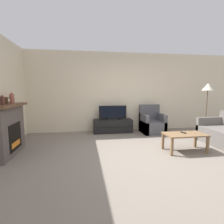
{
  "coord_description": "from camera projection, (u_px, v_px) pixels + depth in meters",
  "views": [
    {
      "loc": [
        -1.24,
        -3.5,
        1.4
      ],
      "look_at": [
        -0.54,
        0.95,
        0.85
      ],
      "focal_mm": 28.0,
      "sensor_mm": 36.0,
      "label": 1
    }
  ],
  "objects": [
    {
      "name": "coffee_table",
      "position": [
        185.0,
        136.0,
        4.03
      ],
      "size": [
        0.93,
        0.52,
        0.42
      ],
      "color": "brown",
      "rests_on": "ground"
    },
    {
      "name": "tv",
      "position": [
        113.0,
        113.0,
        5.83
      ],
      "size": [
        0.93,
        0.18,
        0.46
      ],
      "color": "black",
      "rests_on": "tv_stand"
    },
    {
      "name": "fireplace",
      "position": [
        6.0,
        130.0,
        3.77
      ],
      "size": [
        0.49,
        1.31,
        1.11
      ],
      "color": "#564C47",
      "rests_on": "ground"
    },
    {
      "name": "ground_plane",
      "position": [
        143.0,
        155.0,
        3.8
      ],
      "size": [
        24.0,
        24.0,
        0.0
      ],
      "primitive_type": "plane",
      "color": "slate"
    },
    {
      "name": "mantel_vase_right",
      "position": [
        12.0,
        98.0,
        4.08
      ],
      "size": [
        0.1,
        0.1,
        0.25
      ],
      "color": "#994C3D",
      "rests_on": "fireplace"
    },
    {
      "name": "remote",
      "position": [
        183.0,
        133.0,
        4.09
      ],
      "size": [
        0.07,
        0.16,
        0.02
      ],
      "rotation": [
        0.0,
        0.0,
        0.23
      ],
      "color": "black",
      "rests_on": "coffee_table"
    },
    {
      "name": "mantel_vase_centre_left",
      "position": [
        2.0,
        100.0,
        3.6
      ],
      "size": [
        0.08,
        0.08,
        0.2
      ],
      "color": "#512D23",
      "rests_on": "fireplace"
    },
    {
      "name": "floor_lamp",
      "position": [
        208.0,
        90.0,
        5.36
      ],
      "size": [
        0.34,
        0.34,
        1.63
      ],
      "color": "black",
      "rests_on": "ground"
    },
    {
      "name": "wall_back",
      "position": [
        120.0,
        92.0,
        6.1
      ],
      "size": [
        12.0,
        0.06,
        2.7
      ],
      "color": "beige",
      "rests_on": "ground"
    },
    {
      "name": "mantel_clock",
      "position": [
        7.0,
        101.0,
        3.83
      ],
      "size": [
        0.08,
        0.11,
        0.15
      ],
      "color": "brown",
      "rests_on": "fireplace"
    },
    {
      "name": "tv_stand",
      "position": [
        113.0,
        126.0,
        5.89
      ],
      "size": [
        1.29,
        0.48,
        0.44
      ],
      "color": "black",
      "rests_on": "ground"
    },
    {
      "name": "armchair",
      "position": [
        152.0,
        124.0,
        5.86
      ],
      "size": [
        0.7,
        0.76,
        0.92
      ],
      "color": "#4C4C51",
      "rests_on": "ground"
    }
  ]
}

